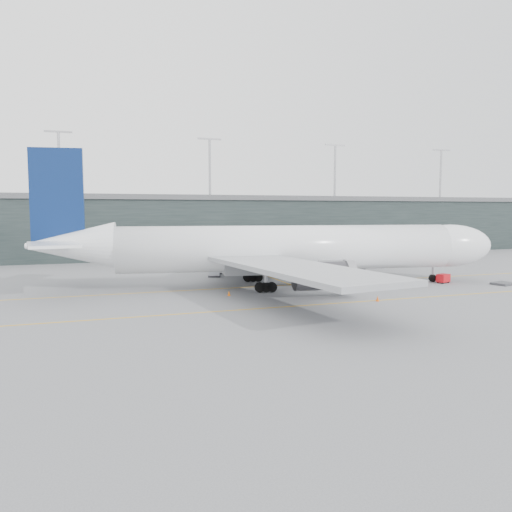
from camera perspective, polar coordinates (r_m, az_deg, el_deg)
name	(u,v)px	position (r m, az deg, el deg)	size (l,w,h in m)	color
ground	(253,283)	(79.69, -0.38, -3.09)	(320.00, 320.00, 0.00)	slate
taxiline_a	(261,286)	(75.96, 0.59, -3.50)	(160.00, 0.25, 0.02)	gold
taxiline_b	(305,305)	(61.35, 5.66, -5.63)	(160.00, 0.25, 0.02)	gold
taxiline_lead_main	(244,268)	(100.08, -1.36, -1.37)	(0.25, 60.00, 0.02)	gold
terminal	(183,225)	(135.11, -8.34, 3.53)	(240.00, 36.00, 29.00)	black
main_aircraft	(284,249)	(76.00, 3.23, 0.79)	(71.83, 66.83, 20.17)	white
jet_bridge	(338,242)	(110.28, 9.37, 1.54)	(15.74, 43.52, 6.06)	#2B2B30
gse_cart	(443,278)	(84.85, 20.61, -2.38)	(2.43, 1.98, 1.43)	red
baggage_dolly	(503,283)	(86.81, 26.41, -2.83)	(3.21, 2.57, 0.32)	#3A3B3F
uld_a	(214,271)	(86.79, -4.77, -1.73)	(2.59, 2.30, 1.99)	#37363B
uld_b	(216,269)	(90.88, -4.54, -1.52)	(1.98, 1.66, 1.65)	#37363B
uld_c	(235,269)	(90.12, -2.44, -1.54)	(2.31, 2.08, 1.74)	#37363B
cone_nose	(448,278)	(89.21, 21.08, -2.33)	(0.42, 0.42, 0.67)	#F25D0D
cone_wing_stbd	(378,299)	(65.55, 13.72, -4.75)	(0.45, 0.45, 0.71)	#EE560D
cone_wing_port	(292,271)	(92.16, 4.14, -1.75)	(0.43, 0.43, 0.69)	orange
cone_tail	(229,293)	(67.84, -3.10, -4.28)	(0.43, 0.43, 0.68)	orange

